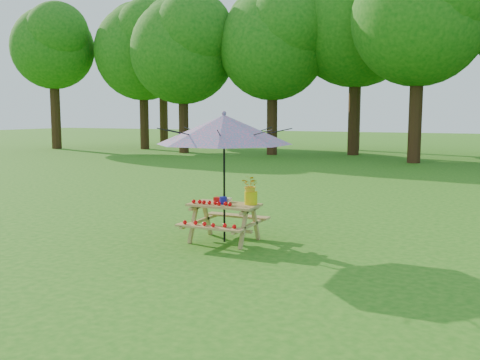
% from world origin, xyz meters
% --- Properties ---
extents(ground, '(120.00, 120.00, 0.00)m').
position_xyz_m(ground, '(0.00, 0.00, 0.00)').
color(ground, '#216813').
rests_on(ground, ground).
extents(picnic_table, '(1.20, 1.32, 0.67)m').
position_xyz_m(picnic_table, '(-3.61, 3.06, 0.33)').
color(picnic_table, '#A28249').
rests_on(picnic_table, ground).
extents(patio_umbrella, '(3.07, 3.07, 2.27)m').
position_xyz_m(patio_umbrella, '(-3.61, 3.06, 1.95)').
color(patio_umbrella, black).
rests_on(patio_umbrella, ground).
extents(produce_bins, '(0.28, 0.37, 0.13)m').
position_xyz_m(produce_bins, '(-3.66, 3.10, 0.72)').
color(produce_bins, red).
rests_on(produce_bins, picnic_table).
extents(tomatoes_row, '(0.77, 0.13, 0.07)m').
position_xyz_m(tomatoes_row, '(-3.76, 2.88, 0.71)').
color(tomatoes_row, '#EE080B').
rests_on(tomatoes_row, picnic_table).
extents(flower_bucket, '(0.36, 0.33, 0.50)m').
position_xyz_m(flower_bucket, '(-3.16, 3.19, 0.94)').
color(flower_bucket, yellow).
rests_on(flower_bucket, picnic_table).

